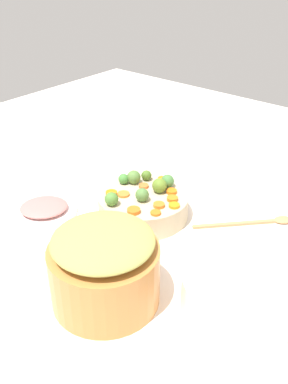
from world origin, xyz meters
TOP-DOWN VIEW (x-y plane):
  - tabletop at (0.00, 0.00)m, footprint 2.40×2.40m
  - serving_bowl_carrots at (-0.00, -0.03)m, footprint 0.26×0.26m
  - metal_pot at (-0.15, 0.29)m, footprint 0.25×0.25m
  - stuffing_mound at (-0.15, 0.29)m, footprint 0.22×0.22m
  - carrot_slice_0 at (-0.07, -0.01)m, footprint 0.04×0.04m
  - carrot_slice_1 at (-0.09, 0.03)m, footprint 0.03×0.03m
  - carrot_slice_2 at (0.07, 0.03)m, footprint 0.05×0.05m
  - carrot_slice_3 at (0.03, -0.06)m, footprint 0.04×0.04m
  - carrot_slice_4 at (0.01, -0.13)m, footprint 0.04×0.04m
  - carrot_slice_5 at (-0.08, -0.06)m, footprint 0.04×0.04m
  - carrot_slice_6 at (0.04, 0.01)m, footprint 0.05×0.05m
  - carrot_slice_7 at (-0.11, -0.03)m, footprint 0.04×0.04m
  - carrot_slice_8 at (-0.06, -0.09)m, footprint 0.04×0.04m
  - carrot_slice_9 at (-0.04, 0.06)m, footprint 0.04×0.04m
  - brussels_sprout_0 at (-0.03, -0.11)m, footprint 0.04×0.04m
  - brussels_sprout_1 at (0.07, -0.06)m, footprint 0.04×0.04m
  - brussels_sprout_2 at (-0.02, 0.00)m, footprint 0.04×0.04m
  - brussels_sprout_3 at (0.09, -0.04)m, footprint 0.03×0.03m
  - brussels_sprout_4 at (0.05, -0.10)m, footprint 0.03×0.03m
  - brussels_sprout_5 at (-0.03, -0.07)m, footprint 0.04×0.04m
  - brussels_sprout_6 at (0.03, 0.07)m, footprint 0.04×0.04m
  - wooden_spoon at (-0.29, -0.21)m, footprint 0.22×0.23m
  - casserole_dish at (-0.41, 0.15)m, footprint 0.24×0.24m
  - ham_plate at (0.24, 0.17)m, footprint 0.23×0.23m
  - ham_slice_main at (0.23, 0.16)m, footprint 0.19×0.19m

SIDE VIEW (x-z plane):
  - tabletop at x=0.00m, z-range 0.00..0.02m
  - wooden_spoon at x=-0.29m, z-range 0.02..0.03m
  - ham_plate at x=0.24m, z-range 0.02..0.03m
  - ham_slice_main at x=0.23m, z-range 0.03..0.06m
  - serving_bowl_carrots at x=0.00m, z-range 0.02..0.09m
  - casserole_dish at x=-0.41m, z-range 0.02..0.13m
  - metal_pot at x=-0.15m, z-range 0.02..0.16m
  - carrot_slice_6 at x=0.04m, z-range 0.09..0.10m
  - carrot_slice_1 at x=-0.09m, z-range 0.09..0.10m
  - carrot_slice_7 at x=-0.11m, z-range 0.09..0.10m
  - carrot_slice_3 at x=0.03m, z-range 0.09..0.10m
  - carrot_slice_4 at x=0.01m, z-range 0.09..0.10m
  - carrot_slice_8 at x=-0.06m, z-range 0.09..0.10m
  - carrot_slice_0 at x=-0.07m, z-range 0.09..0.10m
  - carrot_slice_5 at x=-0.08m, z-range 0.09..0.10m
  - carrot_slice_9 at x=-0.04m, z-range 0.09..0.10m
  - carrot_slice_2 at x=0.07m, z-range 0.09..0.10m
  - brussels_sprout_4 at x=0.05m, z-range 0.09..0.12m
  - brussels_sprout_3 at x=0.09m, z-range 0.09..0.12m
  - brussels_sprout_2 at x=-0.02m, z-range 0.09..0.13m
  - brussels_sprout_6 at x=0.03m, z-range 0.09..0.13m
  - brussels_sprout_0 at x=-0.03m, z-range 0.09..0.13m
  - brussels_sprout_1 at x=0.07m, z-range 0.09..0.13m
  - brussels_sprout_5 at x=-0.03m, z-range 0.09..0.13m
  - stuffing_mound at x=-0.15m, z-range 0.16..0.21m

